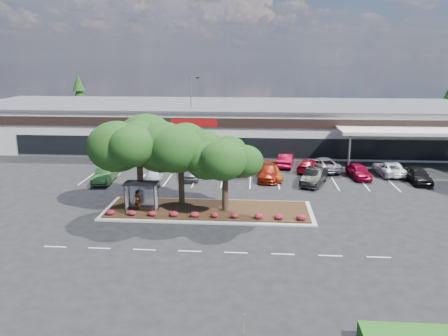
# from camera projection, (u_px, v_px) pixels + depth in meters

# --- Properties ---
(ground) EXTENTS (160.00, 160.00, 0.00)m
(ground) POSITION_uv_depth(u_px,v_px,m) (228.00, 230.00, 33.85)
(ground) COLOR black
(ground) RESTS_ON ground
(retail_store) EXTENTS (80.40, 25.20, 6.25)m
(retail_store) POSITION_uv_depth(u_px,v_px,m) (243.00, 124.00, 65.82)
(retail_store) COLOR silver
(retail_store) RESTS_ON ground
(landscape_island) EXTENTS (18.00, 6.00, 0.26)m
(landscape_island) POSITION_uv_depth(u_px,v_px,m) (208.00, 210.00, 37.83)
(landscape_island) COLOR #ABACA6
(landscape_island) RESTS_ON ground
(lane_markings) EXTENTS (33.12, 20.06, 0.01)m
(lane_markings) POSITION_uv_depth(u_px,v_px,m) (233.00, 190.00, 43.93)
(lane_markings) COLOR silver
(lane_markings) RESTS_ON ground
(shrub_row) EXTENTS (17.00, 0.80, 0.50)m
(shrub_row) POSITION_uv_depth(u_px,v_px,m) (205.00, 214.00, 35.70)
(shrub_row) COLOR maroon
(shrub_row) RESTS_ON landscape_island
(bus_shelter) EXTENTS (2.75, 1.55, 2.59)m
(bus_shelter) POSITION_uv_depth(u_px,v_px,m) (142.00, 188.00, 36.67)
(bus_shelter) COLOR black
(bus_shelter) RESTS_ON landscape_island
(island_tree_west) EXTENTS (7.20, 7.20, 7.89)m
(island_tree_west) POSITION_uv_depth(u_px,v_px,m) (139.00, 162.00, 37.73)
(island_tree_west) COLOR #1A370F
(island_tree_west) RESTS_ON landscape_island
(island_tree_mid) EXTENTS (6.60, 6.60, 7.32)m
(island_tree_mid) POSITION_uv_depth(u_px,v_px,m) (181.00, 164.00, 38.23)
(island_tree_mid) COLOR #1A370F
(island_tree_mid) RESTS_ON landscape_island
(island_tree_east) EXTENTS (5.80, 5.80, 6.50)m
(island_tree_east) POSITION_uv_depth(u_px,v_px,m) (225.00, 174.00, 36.59)
(island_tree_east) COLOR #1A370F
(island_tree_east) RESTS_ON landscape_island
(conifer_north_west) EXTENTS (4.40, 4.40, 10.00)m
(conifer_north_west) POSITION_uv_depth(u_px,v_px,m) (80.00, 102.00, 79.21)
(conifer_north_west) COLOR #1A370F
(conifer_north_west) RESTS_ON ground
(conifer_north_east) EXTENTS (3.96, 3.96, 9.00)m
(conifer_north_east) POSITION_uv_depth(u_px,v_px,m) (448.00, 109.00, 72.80)
(conifer_north_east) COLOR #1A370F
(conifer_north_east) RESTS_ON ground
(person_waiting) EXTENTS (0.79, 0.68, 1.83)m
(person_waiting) POSITION_uv_depth(u_px,v_px,m) (138.00, 200.00, 37.13)
(person_waiting) COLOR #594C47
(person_waiting) RESTS_ON landscape_island
(light_pole) EXTENTS (1.43, 0.62, 10.50)m
(light_pole) POSITION_uv_depth(u_px,v_px,m) (192.00, 119.00, 60.22)
(light_pole) COLOR #ABACA6
(light_pole) RESTS_ON ground
(survey_stake) EXTENTS (0.07, 0.14, 1.07)m
(survey_stake) POSITION_uv_depth(u_px,v_px,m) (244.00, 321.00, 21.00)
(survey_stake) COLOR #977D4F
(survey_stake) RESTS_ON ground
(car_0) EXTENTS (2.00, 5.04, 1.63)m
(car_0) POSITION_uv_depth(u_px,v_px,m) (105.00, 175.00, 46.60)
(car_0) COLOR #234D1E
(car_0) RESTS_ON ground
(car_1) EXTENTS (2.03, 4.20, 1.38)m
(car_1) POSITION_uv_depth(u_px,v_px,m) (154.00, 177.00, 46.26)
(car_1) COLOR silver
(car_1) RESTS_ON ground
(car_3) EXTENTS (2.61, 4.95, 1.61)m
(car_3) POSITION_uv_depth(u_px,v_px,m) (190.00, 171.00, 48.03)
(car_3) COLOR #595961
(car_3) RESTS_ON ground
(car_4) EXTENTS (2.88, 4.69, 1.46)m
(car_4) POSITION_uv_depth(u_px,v_px,m) (270.00, 173.00, 47.73)
(car_4) COLOR maroon
(car_4) RESTS_ON ground
(car_5) EXTENTS (2.50, 5.58, 1.59)m
(car_5) POSITION_uv_depth(u_px,v_px,m) (269.00, 172.00, 47.66)
(car_5) COLOR maroon
(car_5) RESTS_ON ground
(car_6) EXTENTS (3.56, 5.52, 1.72)m
(car_6) POSITION_uv_depth(u_px,v_px,m) (314.00, 176.00, 45.74)
(car_6) COLOR black
(car_6) RESTS_ON ground
(car_7) EXTENTS (2.41, 4.78, 1.56)m
(car_7) POSITION_uv_depth(u_px,v_px,m) (359.00, 171.00, 48.11)
(car_7) COLOR maroon
(car_7) RESTS_ON ground
(car_8) EXTENTS (2.04, 4.86, 1.64)m
(car_8) POSITION_uv_depth(u_px,v_px,m) (418.00, 175.00, 46.38)
(car_8) COLOR black
(car_8) RESTS_ON ground
(car_9) EXTENTS (2.18, 4.51, 1.48)m
(car_9) POSITION_uv_depth(u_px,v_px,m) (135.00, 155.00, 56.18)
(car_9) COLOR #BABABA
(car_9) RESTS_ON ground
(car_10) EXTENTS (3.02, 4.93, 1.34)m
(car_10) POSITION_uv_depth(u_px,v_px,m) (178.00, 161.00, 53.54)
(car_10) COLOR #9B9FA6
(car_10) RESTS_ON ground
(car_11) EXTENTS (4.13, 6.55, 1.69)m
(car_11) POSITION_uv_depth(u_px,v_px,m) (232.00, 157.00, 54.60)
(car_11) COLOR #733C08
(car_11) RESTS_ON ground
(car_12) EXTENTS (3.37, 5.70, 1.55)m
(car_12) POSITION_uv_depth(u_px,v_px,m) (238.00, 165.00, 50.68)
(car_12) COLOR navy
(car_12) RESTS_ON ground
(car_13) EXTENTS (2.41, 5.07, 1.61)m
(car_13) POSITION_uv_depth(u_px,v_px,m) (286.00, 160.00, 53.19)
(car_13) COLOR maroon
(car_13) RESTS_ON ground
(car_14) EXTENTS (3.54, 5.26, 1.41)m
(car_14) POSITION_uv_depth(u_px,v_px,m) (309.00, 165.00, 51.02)
(car_14) COLOR maroon
(car_14) RESTS_ON ground
(car_15) EXTENTS (4.15, 6.34, 1.62)m
(car_15) POSITION_uv_depth(u_px,v_px,m) (322.00, 164.00, 51.20)
(car_15) COLOR #57565D
(car_15) RESTS_ON ground
(car_16) EXTENTS (2.92, 5.51, 1.48)m
(car_16) POSITION_uv_depth(u_px,v_px,m) (388.00, 169.00, 49.42)
(car_16) COLOR silver
(car_16) RESTS_ON ground
(car_17) EXTENTS (1.74, 4.16, 1.34)m
(car_17) POSITION_uv_depth(u_px,v_px,m) (391.00, 168.00, 50.03)
(car_17) COLOR #B7B7B7
(car_17) RESTS_ON ground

